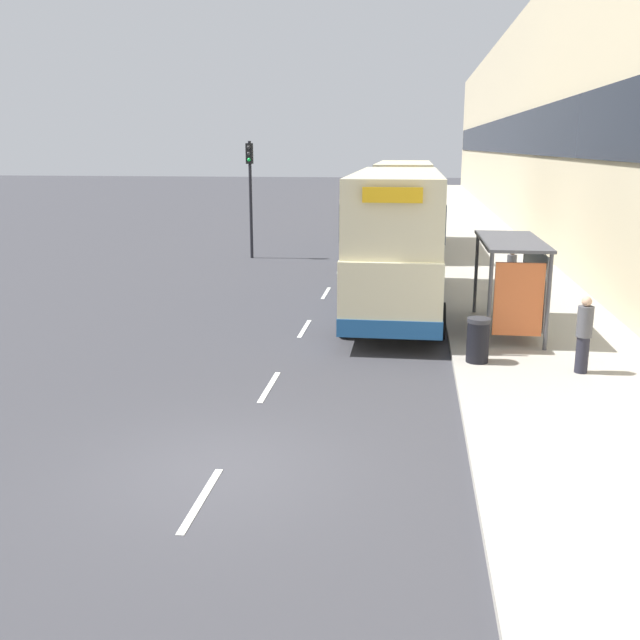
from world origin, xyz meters
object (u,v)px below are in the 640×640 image
at_px(bus_shelter, 518,269).
at_px(double_decker_bus_near, 396,239).
at_px(pedestrian_at_shelter, 584,334).
at_px(traffic_light_far_kerb, 250,181).
at_px(car_1, 399,200).
at_px(pedestrian_1, 511,272).
at_px(car_3, 362,186).
at_px(car_2, 399,213).
at_px(litter_bin, 478,340).
at_px(car_0, 407,190).
at_px(double_decker_bus_ahead, 403,205).

distance_m(bus_shelter, double_decker_bus_near, 4.35).
xyz_separation_m(pedestrian_at_shelter, traffic_light_far_kerb, (-11.18, 16.36, 2.50)).
height_order(car_1, pedestrian_1, pedestrian_1).
distance_m(car_3, traffic_light_far_kerb, 46.14).
xyz_separation_m(car_2, litter_bin, (2.44, -29.70, -0.20)).
distance_m(pedestrian_at_shelter, traffic_light_far_kerb, 19.97).
bearing_deg(traffic_light_far_kerb, car_0, 80.24).
height_order(car_2, car_3, car_2).
distance_m(car_1, pedestrian_1, 33.92).
distance_m(double_decker_bus_ahead, car_0, 36.49).
relative_size(car_2, litter_bin, 4.19).
xyz_separation_m(double_decker_bus_ahead, pedestrian_1, (3.79, -10.93, -1.33)).
bearing_deg(pedestrian_at_shelter, double_decker_bus_near, 124.69).
bearing_deg(pedestrian_at_shelter, litter_bin, 166.78).
height_order(double_decker_bus_ahead, litter_bin, double_decker_bus_ahead).
height_order(car_1, traffic_light_far_kerb, traffic_light_far_kerb).
relative_size(car_1, litter_bin, 3.91).
bearing_deg(litter_bin, car_2, 94.70).
height_order(car_2, pedestrian_1, car_2).
relative_size(double_decker_bus_near, double_decker_bus_ahead, 1.03).
bearing_deg(car_0, pedestrian_1, -85.28).
bearing_deg(double_decker_bus_ahead, car_2, 92.01).
relative_size(car_2, pedestrian_at_shelter, 2.54).
bearing_deg(double_decker_bus_ahead, car_1, 91.69).
distance_m(double_decker_bus_ahead, litter_bin, 18.94).
distance_m(bus_shelter, car_1, 38.79).
height_order(bus_shelter, car_2, bus_shelter).
bearing_deg(double_decker_bus_near, car_1, 91.05).
bearing_deg(litter_bin, pedestrian_1, 77.50).
height_order(double_decker_bus_near, traffic_light_far_kerb, traffic_light_far_kerb).
height_order(double_decker_bus_ahead, traffic_light_far_kerb, traffic_light_far_kerb).
xyz_separation_m(bus_shelter, litter_bin, (-1.22, -2.89, -1.21)).
distance_m(double_decker_bus_ahead, pedestrian_1, 11.65).
xyz_separation_m(car_0, car_1, (-0.55, -13.77, -0.05)).
height_order(pedestrian_at_shelter, pedestrian_1, pedestrian_at_shelter).
relative_size(bus_shelter, pedestrian_1, 2.62).
distance_m(car_1, car_3, 20.87).
xyz_separation_m(pedestrian_at_shelter, pedestrian_1, (-0.49, 8.35, -0.07)).
bearing_deg(double_decker_bus_near, pedestrian_at_shelter, -55.31).
bearing_deg(car_2, bus_shelter, -82.22).
relative_size(bus_shelter, pedestrian_at_shelter, 2.42).
xyz_separation_m(car_2, pedestrian_1, (4.18, -21.87, 0.09)).
height_order(double_decker_bus_near, car_1, double_decker_bus_near).
bearing_deg(pedestrian_1, car_2, 100.81).
relative_size(car_1, car_2, 0.93).
relative_size(bus_shelter, traffic_light_far_kerb, 0.80).
distance_m(double_decker_bus_near, traffic_light_far_kerb, 12.31).
relative_size(bus_shelter, double_decker_bus_near, 0.40).
relative_size(bus_shelter, double_decker_bus_ahead, 0.41).
bearing_deg(double_decker_bus_ahead, double_decker_bus_near, -90.08).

